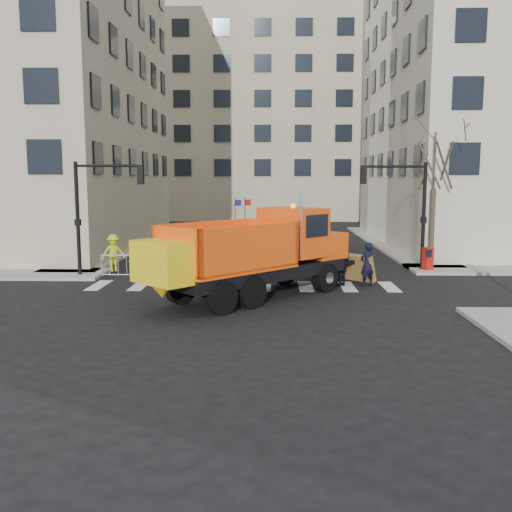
{
  "coord_description": "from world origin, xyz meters",
  "views": [
    {
      "loc": [
        1.05,
        -18.72,
        4.61
      ],
      "look_at": [
        0.44,
        2.5,
        1.73
      ],
      "focal_mm": 40.0,
      "sensor_mm": 36.0,
      "label": 1
    }
  ],
  "objects_px": {
    "worker": "(114,253)",
    "cop_c": "(342,266)",
    "cop_a": "(367,264)",
    "plow_truck": "(252,252)",
    "cop_b": "(317,261)",
    "newspaper_box": "(428,259)"
  },
  "relations": [
    {
      "from": "plow_truck",
      "to": "cop_b",
      "type": "xyz_separation_m",
      "value": [
        2.82,
        4.07,
        -0.96
      ]
    },
    {
      "from": "cop_b",
      "to": "cop_c",
      "type": "relative_size",
      "value": 0.99
    },
    {
      "from": "cop_c",
      "to": "cop_b",
      "type": "bearing_deg",
      "value": -103.73
    },
    {
      "from": "cop_a",
      "to": "worker",
      "type": "height_order",
      "value": "worker"
    },
    {
      "from": "cop_c",
      "to": "newspaper_box",
      "type": "distance_m",
      "value": 6.01
    },
    {
      "from": "cop_c",
      "to": "worker",
      "type": "distance_m",
      "value": 11.07
    },
    {
      "from": "cop_c",
      "to": "plow_truck",
      "type": "bearing_deg",
      "value": -12.03
    },
    {
      "from": "plow_truck",
      "to": "newspaper_box",
      "type": "distance_m",
      "value": 10.68
    },
    {
      "from": "worker",
      "to": "cop_c",
      "type": "bearing_deg",
      "value": -40.8
    },
    {
      "from": "cop_a",
      "to": "newspaper_box",
      "type": "bearing_deg",
      "value": -161.4
    },
    {
      "from": "plow_truck",
      "to": "cop_a",
      "type": "xyz_separation_m",
      "value": [
        4.86,
        2.75,
        -0.89
      ]
    },
    {
      "from": "worker",
      "to": "newspaper_box",
      "type": "height_order",
      "value": "worker"
    },
    {
      "from": "worker",
      "to": "newspaper_box",
      "type": "distance_m",
      "value": 15.41
    },
    {
      "from": "cop_b",
      "to": "newspaper_box",
      "type": "height_order",
      "value": "cop_b"
    },
    {
      "from": "cop_c",
      "to": "cop_a",
      "type": "bearing_deg",
      "value": 135.34
    },
    {
      "from": "cop_a",
      "to": "worker",
      "type": "bearing_deg",
      "value": -40.68
    },
    {
      "from": "newspaper_box",
      "to": "worker",
      "type": "bearing_deg",
      "value": 158.79
    },
    {
      "from": "cop_a",
      "to": "cop_c",
      "type": "distance_m",
      "value": 1.11
    },
    {
      "from": "cop_a",
      "to": "cop_b",
      "type": "relative_size",
      "value": 1.08
    },
    {
      "from": "plow_truck",
      "to": "worker",
      "type": "relative_size",
      "value": 5.38
    },
    {
      "from": "newspaper_box",
      "to": "plow_truck",
      "type": "bearing_deg",
      "value": -167.19
    },
    {
      "from": "plow_truck",
      "to": "cop_b",
      "type": "bearing_deg",
      "value": 9.1
    }
  ]
}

